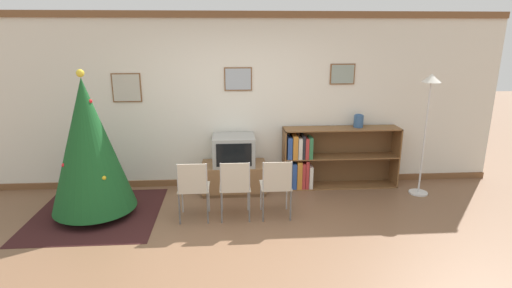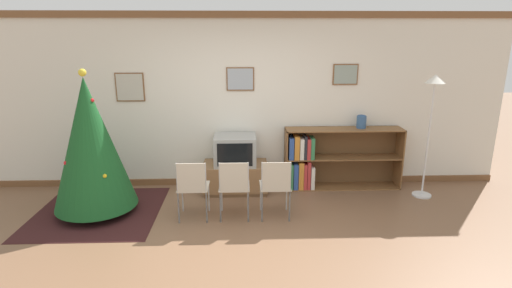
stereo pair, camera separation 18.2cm
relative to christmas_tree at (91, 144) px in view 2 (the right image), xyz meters
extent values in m
plane|color=brown|center=(1.97, -1.10, -0.98)|extent=(24.00, 24.00, 0.00)
cube|color=silver|center=(1.97, 1.05, 0.37)|extent=(8.34, 0.08, 2.70)
cube|color=brown|center=(1.97, 1.00, 1.67)|extent=(8.34, 0.03, 0.10)
cube|color=brown|center=(1.97, 1.00, -0.93)|extent=(8.34, 0.03, 0.10)
cube|color=brown|center=(0.30, 1.00, 0.61)|extent=(0.43, 0.02, 0.44)
cube|color=#BCB7A8|center=(0.30, 0.99, 0.61)|extent=(0.40, 0.01, 0.40)
cube|color=brown|center=(1.98, 1.00, 0.73)|extent=(0.42, 0.02, 0.36)
cube|color=#9EA8B2|center=(1.98, 0.99, 0.73)|extent=(0.39, 0.01, 0.32)
cube|color=brown|center=(3.59, 1.00, 0.79)|extent=(0.39, 0.02, 0.32)
cube|color=gray|center=(3.59, 0.99, 0.79)|extent=(0.35, 0.01, 0.28)
cube|color=#381919|center=(0.00, 0.00, -0.97)|extent=(1.67, 1.71, 0.01)
cylinder|color=maroon|center=(0.00, 0.00, -0.92)|extent=(0.36, 0.36, 0.10)
cone|color=#195123|center=(0.00, 0.00, 0.01)|extent=(1.08, 1.08, 1.75)
sphere|color=yellow|center=(0.00, 0.00, 0.93)|extent=(0.10, 0.10, 0.10)
sphere|color=red|center=(0.14, 0.40, -0.52)|extent=(0.05, 0.05, 0.05)
sphere|color=silver|center=(0.13, 0.25, -0.05)|extent=(0.06, 0.06, 0.06)
sphere|color=gold|center=(0.24, -0.28, -0.35)|extent=(0.05, 0.05, 0.05)
sphere|color=red|center=(-0.27, -0.19, -0.20)|extent=(0.05, 0.05, 0.05)
sphere|color=red|center=(0.09, -0.02, 0.58)|extent=(0.05, 0.05, 0.05)
cube|color=brown|center=(1.89, 0.71, -0.95)|extent=(0.94, 0.54, 0.05)
cube|color=olive|center=(1.89, 0.71, -0.73)|extent=(0.98, 0.56, 0.40)
cube|color=#9E9E99|center=(1.89, 0.71, -0.31)|extent=(0.63, 0.52, 0.45)
cube|color=black|center=(1.89, 0.44, -0.31)|extent=(0.52, 0.01, 0.35)
cube|color=#BCB29E|center=(1.35, -0.19, -0.55)|extent=(0.40, 0.40, 0.02)
cube|color=#BCB29E|center=(1.35, -0.38, -0.35)|extent=(0.35, 0.01, 0.38)
cylinder|color=#B2B2B2|center=(1.17, -0.01, -0.77)|extent=(0.02, 0.02, 0.42)
cylinder|color=#B2B2B2|center=(1.53, -0.01, -0.77)|extent=(0.02, 0.02, 0.42)
cylinder|color=#B2B2B2|center=(1.17, -0.37, -0.77)|extent=(0.02, 0.02, 0.42)
cylinder|color=#B2B2B2|center=(1.53, -0.37, -0.77)|extent=(0.02, 0.02, 0.42)
cylinder|color=#B2B2B2|center=(1.17, -0.37, -0.57)|extent=(0.02, 0.02, 0.82)
cylinder|color=#B2B2B2|center=(1.53, -0.37, -0.57)|extent=(0.02, 0.02, 0.82)
cube|color=#BCB29E|center=(1.89, -0.19, -0.55)|extent=(0.40, 0.40, 0.02)
cube|color=#BCB29E|center=(1.89, -0.38, -0.35)|extent=(0.35, 0.01, 0.38)
cylinder|color=#B2B2B2|center=(1.71, -0.01, -0.77)|extent=(0.02, 0.02, 0.42)
cylinder|color=#B2B2B2|center=(2.07, -0.01, -0.77)|extent=(0.02, 0.02, 0.42)
cylinder|color=#B2B2B2|center=(1.71, -0.37, -0.77)|extent=(0.02, 0.02, 0.42)
cylinder|color=#B2B2B2|center=(2.07, -0.37, -0.77)|extent=(0.02, 0.02, 0.42)
cylinder|color=#B2B2B2|center=(1.71, -0.37, -0.57)|extent=(0.02, 0.02, 0.82)
cylinder|color=#B2B2B2|center=(2.07, -0.37, -0.57)|extent=(0.02, 0.02, 0.82)
cube|color=#BCB29E|center=(2.43, -0.19, -0.55)|extent=(0.40, 0.40, 0.02)
cube|color=#BCB29E|center=(2.43, -0.38, -0.35)|extent=(0.35, 0.01, 0.38)
cylinder|color=#B2B2B2|center=(2.25, -0.01, -0.77)|extent=(0.02, 0.02, 0.42)
cylinder|color=#B2B2B2|center=(2.61, -0.01, -0.77)|extent=(0.02, 0.02, 0.42)
cylinder|color=#B2B2B2|center=(2.25, -0.37, -0.77)|extent=(0.02, 0.02, 0.42)
cylinder|color=#B2B2B2|center=(2.61, -0.37, -0.77)|extent=(0.02, 0.02, 0.42)
cylinder|color=#B2B2B2|center=(2.25, -0.37, -0.57)|extent=(0.02, 0.02, 0.82)
cylinder|color=#B2B2B2|center=(2.61, -0.37, -0.57)|extent=(0.02, 0.02, 0.82)
cube|color=brown|center=(2.68, 0.81, -0.50)|extent=(0.02, 0.36, 0.96)
cube|color=brown|center=(4.48, 0.81, -0.50)|extent=(0.02, 0.36, 0.96)
cube|color=brown|center=(3.58, 0.81, -0.03)|extent=(1.82, 0.36, 0.02)
cube|color=brown|center=(3.58, 0.81, -0.97)|extent=(1.82, 0.36, 0.02)
cube|color=brown|center=(3.58, 0.81, -0.48)|extent=(1.78, 0.36, 0.02)
cube|color=brown|center=(3.58, 0.99, -0.50)|extent=(1.82, 0.01, 0.96)
cube|color=#337547|center=(2.76, 0.79, -0.76)|extent=(0.05, 0.30, 0.41)
cube|color=#2D4C93|center=(2.83, 0.75, -0.76)|extent=(0.07, 0.22, 0.41)
cube|color=orange|center=(2.91, 0.75, -0.74)|extent=(0.08, 0.23, 0.44)
cube|color=#B73333|center=(2.98, 0.79, -0.76)|extent=(0.05, 0.30, 0.41)
cube|color=#B73333|center=(3.03, 0.75, -0.74)|extent=(0.05, 0.23, 0.45)
cube|color=silver|center=(3.09, 0.75, -0.78)|extent=(0.06, 0.23, 0.35)
cube|color=#2D4C93|center=(2.75, 0.77, -0.30)|extent=(0.07, 0.26, 0.34)
cube|color=orange|center=(2.83, 0.79, -0.29)|extent=(0.08, 0.29, 0.36)
cube|color=silver|center=(2.91, 0.74, -0.31)|extent=(0.06, 0.20, 0.33)
cube|color=#232328|center=(2.96, 0.78, -0.29)|extent=(0.04, 0.29, 0.36)
cube|color=#B73333|center=(3.01, 0.76, -0.31)|extent=(0.05, 0.24, 0.32)
cube|color=#337547|center=(3.07, 0.76, -0.30)|extent=(0.06, 0.24, 0.34)
cylinder|color=#335684|center=(3.85, 0.85, 0.08)|extent=(0.15, 0.15, 0.19)
torus|color=#335684|center=(3.85, 0.85, 0.17)|extent=(0.13, 0.13, 0.03)
cylinder|color=silver|center=(4.72, 0.41, -0.97)|extent=(0.28, 0.28, 0.03)
cylinder|color=silver|center=(4.72, 0.41, -0.11)|extent=(0.03, 0.03, 1.68)
cone|color=white|center=(4.72, 0.41, 0.79)|extent=(0.28, 0.28, 0.12)
camera|label=1|loc=(1.82, -5.12, 1.42)|focal=28.00mm
camera|label=2|loc=(2.00, -5.13, 1.42)|focal=28.00mm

